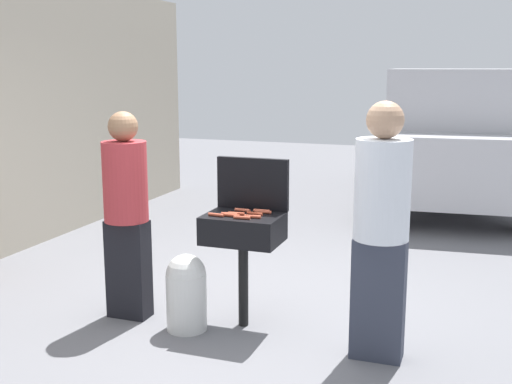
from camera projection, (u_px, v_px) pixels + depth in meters
The scene contains 18 objects.
ground_plane at pixel (237, 316), 5.35m from camera, with size 24.00×24.00×0.00m, color slate.
house_wall_side at pixel (4, 115), 7.01m from camera, with size 0.24×8.00×3.06m, color #B2A893.
bbq_grill at pixel (243, 233), 5.02m from camera, with size 0.60×0.44×0.91m.
grill_lid_open at pixel (253, 184), 5.16m from camera, with size 0.60×0.05×0.42m, color black.
hot_dog_0 at pixel (255, 214), 4.98m from camera, with size 0.03×0.03×0.13m, color #AD4228.
hot_dog_1 at pixel (237, 214), 4.98m from camera, with size 0.03×0.03×0.13m, color #AD4228.
hot_dog_2 at pixel (232, 215), 4.92m from camera, with size 0.03×0.03×0.13m, color #AD4228.
hot_dog_3 at pixel (263, 212), 5.04m from camera, with size 0.03×0.03×0.13m, color #B74C33.
hot_dog_4 at pixel (242, 210), 5.10m from camera, with size 0.03×0.03×0.13m, color #C6593D.
hot_dog_5 at pixel (242, 218), 4.85m from camera, with size 0.03×0.03×0.13m, color #B74C33.
hot_dog_6 at pixel (253, 217), 4.88m from camera, with size 0.03×0.03×0.13m, color #B74C33.
hot_dog_7 at pixel (262, 211), 5.08m from camera, with size 0.03×0.03×0.13m, color #C6593D.
hot_dog_8 at pixel (216, 215), 4.94m from camera, with size 0.03×0.03×0.13m, color #B74C33.
hot_dog_9 at pixel (229, 214), 4.97m from camera, with size 0.03×0.03×0.13m, color #B74C33.
propane_tank at pixel (186, 291), 5.03m from camera, with size 0.32×0.32×0.62m.
person_left at pixel (126, 208), 5.18m from camera, with size 0.36×0.36×1.71m.
person_right at pixel (381, 223), 4.41m from camera, with size 0.38×0.38×1.83m.
parked_minivan at pixel (450, 136), 9.56m from camera, with size 2.33×4.54×2.02m.
Camera 1 is at (1.85, -4.70, 2.06)m, focal length 44.84 mm.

